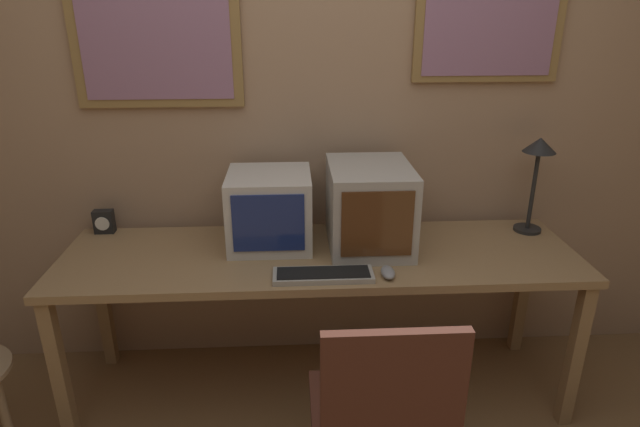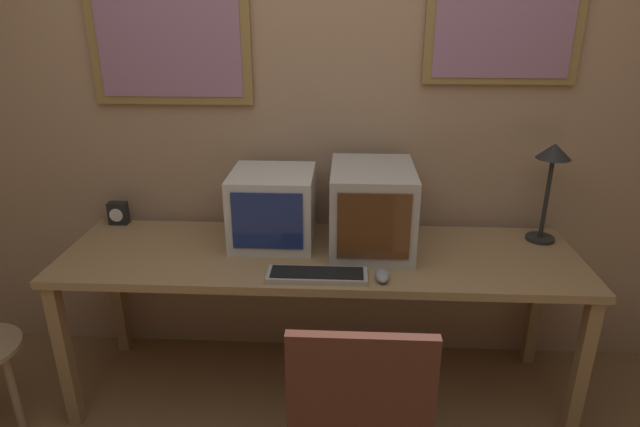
{
  "view_description": "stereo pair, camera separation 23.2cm",
  "coord_description": "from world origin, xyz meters",
  "px_view_note": "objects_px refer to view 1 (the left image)",
  "views": [
    {
      "loc": [
        -0.12,
        -1.11,
        1.79
      ],
      "look_at": [
        0.0,
        1.05,
        0.94
      ],
      "focal_mm": 30.0,
      "sensor_mm": 36.0,
      "label": 1
    },
    {
      "loc": [
        0.11,
        -1.11,
        1.79
      ],
      "look_at": [
        0.0,
        1.05,
        0.94
      ],
      "focal_mm": 30.0,
      "sensor_mm": 36.0,
      "label": 2
    }
  ],
  "objects_px": {
    "monitor_right": "(369,206)",
    "desk_lamp": "(538,160)",
    "monitor_left": "(270,209)",
    "desk_clock": "(104,222)",
    "mouse_near_keyboard": "(388,272)",
    "keyboard_main": "(323,275)"
  },
  "relations": [
    {
      "from": "monitor_left",
      "to": "mouse_near_keyboard",
      "type": "distance_m",
      "value": 0.62
    },
    {
      "from": "monitor_right",
      "to": "desk_lamp",
      "type": "bearing_deg",
      "value": 8.06
    },
    {
      "from": "monitor_left",
      "to": "desk_clock",
      "type": "bearing_deg",
      "value": 168.53
    },
    {
      "from": "monitor_left",
      "to": "monitor_right",
      "type": "bearing_deg",
      "value": -5.3
    },
    {
      "from": "desk_lamp",
      "to": "desk_clock",
      "type": "bearing_deg",
      "value": 177.44
    },
    {
      "from": "monitor_right",
      "to": "desk_clock",
      "type": "xyz_separation_m",
      "value": [
        -1.26,
        0.21,
        -0.13
      ]
    },
    {
      "from": "keyboard_main",
      "to": "mouse_near_keyboard",
      "type": "xyz_separation_m",
      "value": [
        0.27,
        -0.0,
        0.01
      ]
    },
    {
      "from": "monitor_left",
      "to": "desk_lamp",
      "type": "xyz_separation_m",
      "value": [
        1.25,
        0.07,
        0.19
      ]
    },
    {
      "from": "monitor_right",
      "to": "desk_clock",
      "type": "relative_size",
      "value": 4.11
    },
    {
      "from": "keyboard_main",
      "to": "desk_lamp",
      "type": "relative_size",
      "value": 0.88
    },
    {
      "from": "monitor_left",
      "to": "monitor_right",
      "type": "distance_m",
      "value": 0.45
    },
    {
      "from": "monitor_right",
      "to": "desk_lamp",
      "type": "xyz_separation_m",
      "value": [
        0.8,
        0.11,
        0.17
      ]
    },
    {
      "from": "keyboard_main",
      "to": "desk_clock",
      "type": "distance_m",
      "value": 1.15
    },
    {
      "from": "mouse_near_keyboard",
      "to": "desk_lamp",
      "type": "height_order",
      "value": "desk_lamp"
    },
    {
      "from": "monitor_right",
      "to": "desk_lamp",
      "type": "relative_size",
      "value": 1.01
    },
    {
      "from": "monitor_left",
      "to": "mouse_near_keyboard",
      "type": "height_order",
      "value": "monitor_left"
    },
    {
      "from": "monitor_left",
      "to": "mouse_near_keyboard",
      "type": "relative_size",
      "value": 3.58
    },
    {
      "from": "monitor_left",
      "to": "monitor_right",
      "type": "relative_size",
      "value": 0.81
    },
    {
      "from": "mouse_near_keyboard",
      "to": "keyboard_main",
      "type": "bearing_deg",
      "value": 178.94
    },
    {
      "from": "monitor_right",
      "to": "keyboard_main",
      "type": "xyz_separation_m",
      "value": [
        -0.23,
        -0.31,
        -0.18
      ]
    },
    {
      "from": "monitor_left",
      "to": "monitor_right",
      "type": "xyz_separation_m",
      "value": [
        0.45,
        -0.04,
        0.02
      ]
    },
    {
      "from": "monitor_right",
      "to": "monitor_left",
      "type": "bearing_deg",
      "value": 174.7
    }
  ]
}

